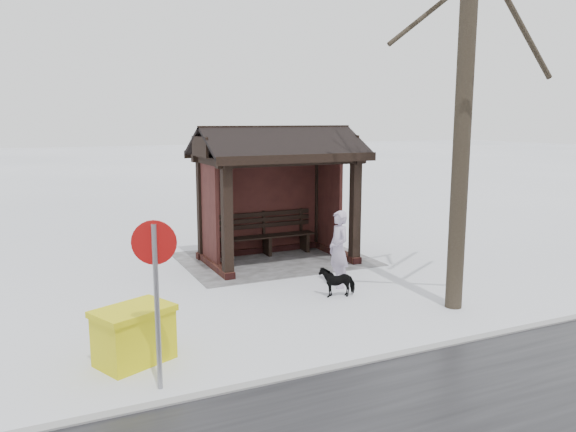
% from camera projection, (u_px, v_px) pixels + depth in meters
% --- Properties ---
extents(ground, '(120.00, 120.00, 0.00)m').
position_uv_depth(ground, '(278.00, 261.00, 12.91)').
color(ground, white).
rests_on(ground, ground).
extents(kerb, '(120.00, 0.15, 0.06)m').
position_uv_depth(kerb, '(432.00, 348.00, 7.98)').
color(kerb, gray).
rests_on(kerb, ground).
extents(trampled_patch, '(4.20, 3.20, 0.02)m').
position_uv_depth(trampled_patch, '(274.00, 259.00, 13.08)').
color(trampled_patch, '#96959B').
rests_on(trampled_patch, ground).
extents(bus_shelter, '(3.60, 2.40, 3.09)m').
position_uv_depth(bus_shelter, '(274.00, 167.00, 12.68)').
color(bus_shelter, '#3B1615').
rests_on(bus_shelter, ground).
extents(pedestrian, '(0.39, 0.57, 1.50)m').
position_uv_depth(pedestrian, '(339.00, 249.00, 10.83)').
color(pedestrian, '#B1A3BF').
rests_on(pedestrian, ground).
extents(dog, '(0.69, 0.42, 0.54)m').
position_uv_depth(dog, '(337.00, 281.00, 10.36)').
color(dog, black).
rests_on(dog, ground).
extents(grit_bin, '(1.18, 1.03, 0.76)m').
position_uv_depth(grit_bin, '(134.00, 335.00, 7.48)').
color(grit_bin, '#D0C90C').
rests_on(grit_bin, ground).
extents(road_sign, '(0.50, 0.22, 2.07)m').
position_uv_depth(road_sign, '(155.00, 267.00, 6.57)').
color(road_sign, gray).
rests_on(road_sign, ground).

